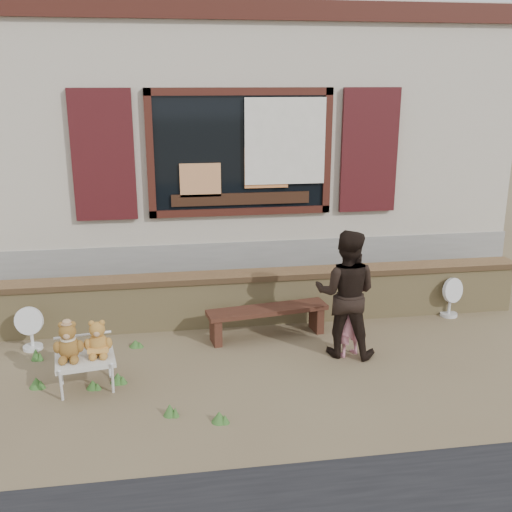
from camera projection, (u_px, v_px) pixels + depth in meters
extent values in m
plane|color=brown|center=(264.00, 356.00, 6.76)|extent=(80.00, 80.00, 0.00)
cube|color=#A29783|center=(221.00, 116.00, 10.35)|extent=(8.00, 5.00, 3.20)
cube|color=gray|center=(223.00, 228.00, 10.92)|extent=(8.04, 5.04, 0.80)
cube|color=black|center=(240.00, 153.00, 8.05)|extent=(2.30, 0.04, 1.50)
cube|color=#3C1811|center=(240.00, 91.00, 7.81)|extent=(2.50, 0.08, 0.10)
cube|color=#3C1811|center=(241.00, 211.00, 8.26)|extent=(2.50, 0.08, 0.10)
cube|color=#3C1811|center=(150.00, 155.00, 7.86)|extent=(0.10, 0.08, 1.70)
cube|color=#3C1811|center=(327.00, 151.00, 8.21)|extent=(0.10, 0.08, 1.70)
cube|color=#330E0F|center=(103.00, 156.00, 7.76)|extent=(0.80, 0.07, 1.70)
cube|color=#330E0F|center=(369.00, 151.00, 8.29)|extent=(0.80, 0.07, 1.70)
cube|color=silver|center=(285.00, 141.00, 8.03)|extent=(1.10, 0.02, 1.15)
cube|color=#3C1811|center=(239.00, 9.00, 7.55)|extent=(8.00, 0.12, 0.25)
cube|color=black|center=(241.00, 199.00, 8.20)|extent=(1.90, 0.06, 0.16)
cube|color=tan|center=(200.00, 180.00, 8.04)|extent=(0.55, 0.06, 0.45)
cube|color=#E08447|center=(266.00, 167.00, 8.13)|extent=(0.60, 0.06, 0.55)
cube|color=tan|center=(251.00, 300.00, 7.63)|extent=(7.00, 0.30, 0.60)
cube|color=brown|center=(251.00, 275.00, 7.53)|extent=(7.10, 0.36, 0.07)
cube|color=#371C13|center=(267.00, 310.00, 7.17)|extent=(1.49, 0.52, 0.05)
cube|color=#371C13|center=(216.00, 331.00, 7.04)|extent=(0.13, 0.28, 0.31)
cube|color=#371C13|center=(316.00, 319.00, 7.40)|extent=(0.13, 0.28, 0.31)
cube|color=beige|center=(85.00, 359.00, 5.95)|extent=(0.64, 0.59, 0.04)
cylinder|color=silver|center=(62.00, 388.00, 5.73)|extent=(0.03, 0.03, 0.31)
cylinder|color=silver|center=(113.00, 381.00, 5.87)|extent=(0.03, 0.03, 0.31)
cylinder|color=silver|center=(61.00, 368.00, 6.13)|extent=(0.03, 0.03, 0.31)
cylinder|color=silver|center=(109.00, 362.00, 6.27)|extent=(0.03, 0.03, 0.31)
imported|color=pink|center=(349.00, 316.00, 6.64)|extent=(0.41, 0.36, 0.96)
imported|color=black|center=(346.00, 294.00, 6.62)|extent=(0.86, 0.78, 1.45)
cylinder|color=white|center=(33.00, 347.00, 6.92)|extent=(0.22, 0.22, 0.04)
cylinder|color=white|center=(32.00, 336.00, 6.88)|extent=(0.04, 0.04, 0.28)
cylinder|color=white|center=(30.00, 320.00, 6.83)|extent=(0.34, 0.16, 0.33)
cylinder|color=silver|center=(448.00, 314.00, 7.90)|extent=(0.22, 0.22, 0.04)
cylinder|color=silver|center=(449.00, 304.00, 7.86)|extent=(0.04, 0.04, 0.29)
cylinder|color=silver|center=(451.00, 290.00, 7.80)|extent=(0.34, 0.22, 0.33)
cone|color=#386629|center=(36.00, 382.00, 6.05)|extent=(0.15, 0.15, 0.11)
cone|color=#386629|center=(36.00, 354.00, 6.65)|extent=(0.11, 0.11, 0.13)
cone|color=#386629|center=(219.00, 417.00, 5.44)|extent=(0.14, 0.14, 0.11)
cone|color=#386629|center=(135.00, 343.00, 6.99)|extent=(0.15, 0.15, 0.08)
cone|color=#386629|center=(93.00, 384.00, 6.03)|extent=(0.13, 0.13, 0.09)
cone|color=#386629|center=(170.00, 410.00, 5.54)|extent=(0.12, 0.12, 0.12)
cone|color=#386629|center=(118.00, 378.00, 6.15)|extent=(0.16, 0.16, 0.11)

